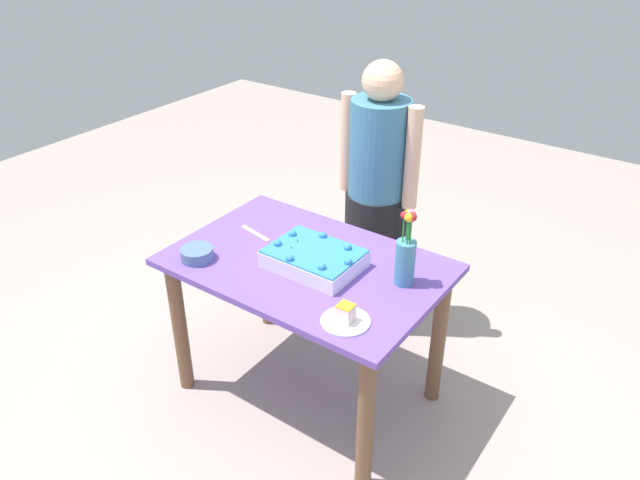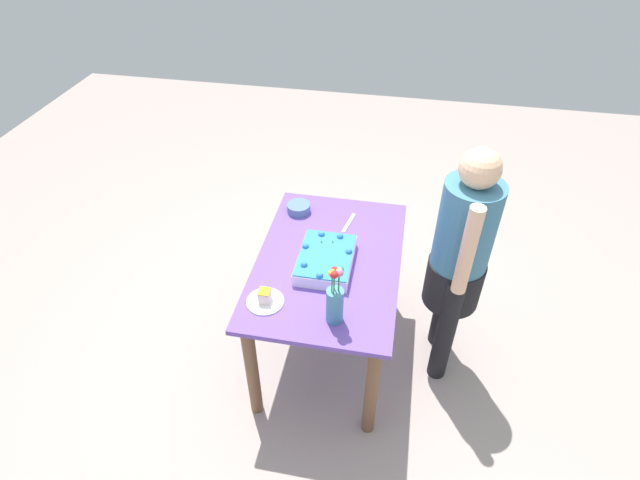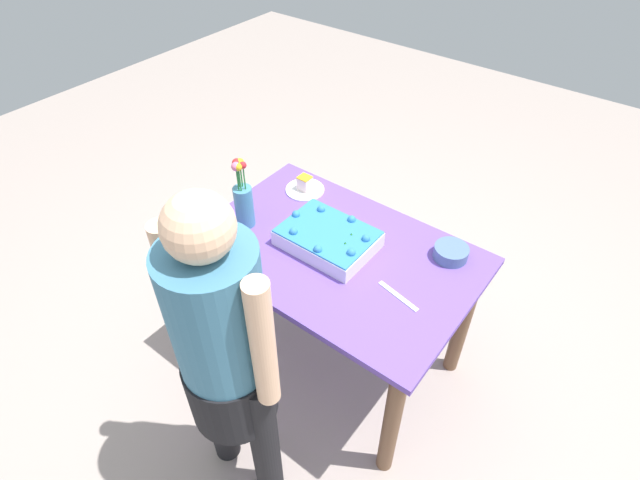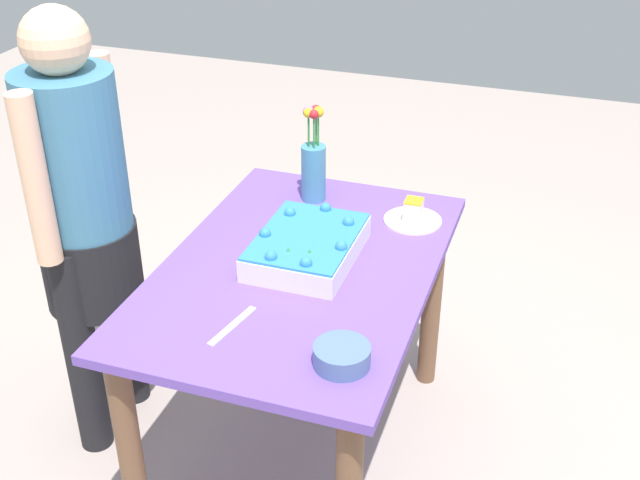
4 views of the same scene
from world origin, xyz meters
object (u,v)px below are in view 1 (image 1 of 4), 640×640
at_px(sheet_cake, 322,321).
at_px(cake_knife, 299,290).
at_px(serving_plate_with_slice, 420,377).
at_px(flower_vase, 435,330).
at_px(person_standing, 578,410).
at_px(fruit_bowl, 478,360).

xyz_separation_m(sheet_cake, cake_knife, (-0.38, 0.21, -0.05)).
height_order(serving_plate_with_slice, cake_knife, serving_plate_with_slice).
distance_m(serving_plate_with_slice, flower_vase, 0.22).
distance_m(serving_plate_with_slice, person_standing, 0.55).
height_order(fruit_bowl, person_standing, person_standing).
height_order(flower_vase, person_standing, person_standing).
height_order(sheet_cake, serving_plate_with_slice, sheet_cake).
bearing_deg(serving_plate_with_slice, flower_vase, 111.05).
distance_m(fruit_bowl, person_standing, 0.48).
relative_size(sheet_cake, person_standing, 0.32).
distance_m(flower_vase, fruit_bowl, 0.21).
height_order(cake_knife, fruit_bowl, fruit_bowl).
distance_m(sheet_cake, person_standing, 1.08).
relative_size(serving_plate_with_slice, flower_vase, 0.54).
relative_size(cake_knife, person_standing, 0.13).
bearing_deg(fruit_bowl, serving_plate_with_slice, -111.40).
bearing_deg(person_standing, serving_plate_with_slice, 9.45).
height_order(sheet_cake, flower_vase, flower_vase).
distance_m(cake_knife, flower_vase, 0.86).
height_order(cake_knife, person_standing, person_standing).
height_order(flower_vase, fruit_bowl, flower_vase).
xyz_separation_m(flower_vase, fruit_bowl, (0.17, 0.07, -0.10)).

